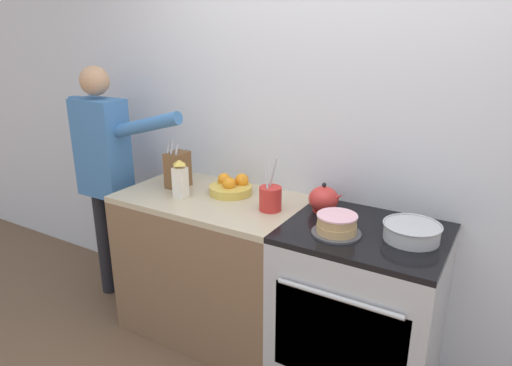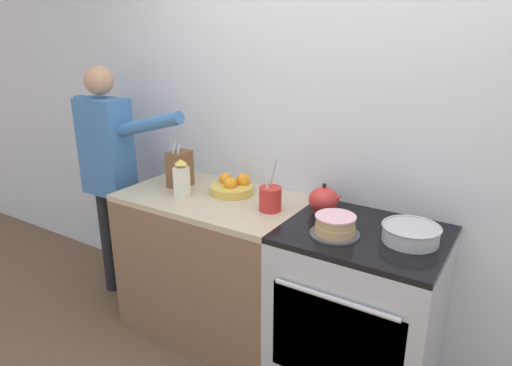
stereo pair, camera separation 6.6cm
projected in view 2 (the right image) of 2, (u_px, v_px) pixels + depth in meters
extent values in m
cube|color=silver|center=(344.00, 133.00, 2.50)|extent=(8.00, 0.04, 2.60)
cube|color=brown|center=(215.00, 267.00, 2.84)|extent=(1.08, 0.65, 0.87)
cube|color=#BCAD8E|center=(212.00, 199.00, 2.69)|extent=(1.08, 0.65, 0.03)
cube|color=#B7BABF|center=(358.00, 314.00, 2.37)|extent=(0.78, 0.65, 0.88)
cube|color=black|center=(334.00, 344.00, 2.11)|extent=(0.64, 0.01, 0.48)
cylinder|color=#B7BABF|center=(334.00, 299.00, 2.00)|extent=(0.59, 0.02, 0.02)
cube|color=black|center=(364.00, 235.00, 2.22)|extent=(0.78, 0.65, 0.03)
cylinder|color=#4C4C51|center=(335.00, 234.00, 2.18)|extent=(0.24, 0.24, 0.01)
cylinder|color=tan|center=(335.00, 229.00, 2.18)|extent=(0.19, 0.19, 0.04)
cylinder|color=tan|center=(335.00, 221.00, 2.16)|extent=(0.19, 0.19, 0.04)
cylinder|color=#EFB2C1|center=(336.00, 216.00, 2.15)|extent=(0.20, 0.20, 0.01)
cylinder|color=red|center=(323.00, 211.00, 2.46)|extent=(0.11, 0.11, 0.01)
ellipsoid|color=red|center=(324.00, 200.00, 2.44)|extent=(0.16, 0.16, 0.14)
cone|color=red|center=(337.00, 198.00, 2.39)|extent=(0.08, 0.04, 0.07)
sphere|color=black|center=(324.00, 185.00, 2.41)|extent=(0.02, 0.02, 0.02)
cylinder|color=#B7BABF|center=(411.00, 234.00, 2.10)|extent=(0.26, 0.26, 0.07)
torus|color=#B7BABF|center=(412.00, 226.00, 2.09)|extent=(0.27, 0.27, 0.01)
cube|color=brown|center=(180.00, 169.00, 2.83)|extent=(0.10, 0.15, 0.22)
cylinder|color=#B2B2B7|center=(171.00, 147.00, 2.77)|extent=(0.01, 0.03, 0.07)
cylinder|color=#B2B2B7|center=(174.00, 147.00, 2.75)|extent=(0.01, 0.04, 0.09)
cylinder|color=#B2B2B7|center=(179.00, 149.00, 2.74)|extent=(0.01, 0.03, 0.06)
cylinder|color=#B2B2B7|center=(174.00, 146.00, 2.79)|extent=(0.01, 0.03, 0.07)
cylinder|color=red|center=(270.00, 199.00, 2.46)|extent=(0.12, 0.12, 0.13)
cylinder|color=#B7BABF|center=(266.00, 179.00, 2.41)|extent=(0.06, 0.04, 0.27)
cylinder|color=#B7BABF|center=(272.00, 179.00, 2.45)|extent=(0.06, 0.03, 0.25)
cylinder|color=gold|center=(232.00, 189.00, 2.72)|extent=(0.26, 0.26, 0.05)
sphere|color=orange|center=(231.00, 183.00, 2.70)|extent=(0.07, 0.07, 0.07)
sphere|color=orange|center=(225.00, 179.00, 2.77)|extent=(0.08, 0.08, 0.08)
sphere|color=orange|center=(230.00, 184.00, 2.69)|extent=(0.08, 0.08, 0.08)
sphere|color=orange|center=(243.00, 180.00, 2.74)|extent=(0.08, 0.08, 0.08)
cube|color=white|center=(182.00, 182.00, 2.66)|extent=(0.07, 0.07, 0.18)
pyramid|color=#E0BC4C|center=(181.00, 162.00, 2.62)|extent=(0.07, 0.07, 0.03)
cylinder|color=black|center=(109.00, 241.00, 3.29)|extent=(0.11, 0.11, 0.78)
cylinder|color=black|center=(124.00, 246.00, 3.21)|extent=(0.11, 0.11, 0.78)
cube|color=#3D70AD|center=(106.00, 147.00, 3.02)|extent=(0.34, 0.20, 0.64)
cylinder|color=#3D70AD|center=(84.00, 136.00, 3.11)|extent=(0.08, 0.08, 0.55)
cylinder|color=#3D70AD|center=(147.00, 125.00, 2.76)|extent=(0.55, 0.08, 0.22)
sphere|color=tan|center=(99.00, 80.00, 2.88)|extent=(0.19, 0.19, 0.19)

